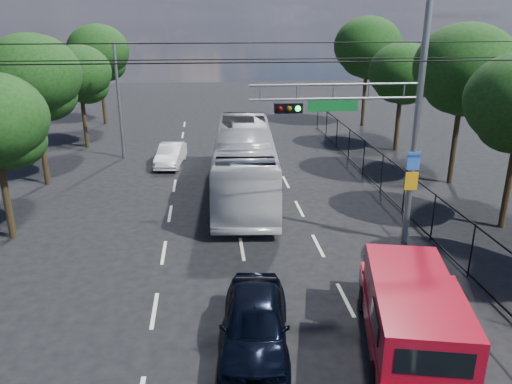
{
  "coord_description": "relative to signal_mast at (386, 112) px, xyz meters",
  "views": [
    {
      "loc": [
        -1.24,
        -9.45,
        8.53
      ],
      "look_at": [
        0.41,
        6.67,
        2.8
      ],
      "focal_mm": 35.0,
      "sensor_mm": 36.0,
      "label": 1
    }
  ],
  "objects": [
    {
      "name": "tree_right_e",
      "position": [
        6.33,
        22.03,
        0.69
      ],
      "size": [
        5.28,
        5.28,
        8.58
      ],
      "color": "black",
      "rests_on": "ground"
    },
    {
      "name": "streetlight_left",
      "position": [
        -11.62,
        14.01,
        -1.3
      ],
      "size": [
        2.09,
        0.22,
        7.08
      ],
      "color": "slate",
      "rests_on": "ground"
    },
    {
      "name": "red_pickup",
      "position": [
        -1.35,
        -6.69,
        -4.07
      ],
      "size": [
        3.35,
        6.23,
        2.21
      ],
      "color": "black",
      "rests_on": "ground"
    },
    {
      "name": "navy_hatchback",
      "position": [
        -5.39,
        -6.08,
        -4.48
      ],
      "size": [
        2.31,
        4.68,
        1.53
      ],
      "primitive_type": "imported",
      "rotation": [
        0.0,
        0.0,
        -0.11
      ],
      "color": "black",
      "rests_on": "ground"
    },
    {
      "name": "white_van",
      "position": [
        -8.68,
        12.0,
        -4.61
      ],
      "size": [
        1.84,
        4.0,
        1.27
      ],
      "primitive_type": "imported",
      "rotation": [
        0.0,
        0.0,
        -0.13
      ],
      "color": "white",
      "rests_on": "ground"
    },
    {
      "name": "utility_wires",
      "position": [
        -5.28,
        0.84,
        1.99
      ],
      "size": [
        22.0,
        5.04,
        0.74
      ],
      "color": "black",
      "rests_on": "ground"
    },
    {
      "name": "signal_mast",
      "position": [
        0.0,
        0.0,
        0.0
      ],
      "size": [
        6.43,
        0.39,
        9.5
      ],
      "color": "slate",
      "rests_on": "ground"
    },
    {
      "name": "tree_right_c",
      "position": [
        6.53,
        7.03,
        0.49
      ],
      "size": [
        5.1,
        5.1,
        8.29
      ],
      "color": "black",
      "rests_on": "ground"
    },
    {
      "name": "tree_left_d",
      "position": [
        -14.67,
        17.03,
        -0.52
      ],
      "size": [
        4.2,
        4.2,
        6.83
      ],
      "color": "black",
      "rests_on": "ground"
    },
    {
      "name": "tree_left_c",
      "position": [
        -15.07,
        9.03,
        0.15
      ],
      "size": [
        4.8,
        4.8,
        7.8
      ],
      "color": "black",
      "rests_on": "ground"
    },
    {
      "name": "fence_right",
      "position": [
        2.32,
        4.18,
        -4.21
      ],
      "size": [
        0.06,
        34.03,
        2.0
      ],
      "color": "black",
      "rests_on": "ground"
    },
    {
      "name": "lane_markings",
      "position": [
        -5.28,
        6.01,
        -5.24
      ],
      "size": [
        6.12,
        38.0,
        0.01
      ],
      "color": "beige",
      "rests_on": "ground"
    },
    {
      "name": "tree_left_e",
      "position": [
        -14.87,
        25.03,
        0.29
      ],
      "size": [
        4.92,
        4.92,
        7.99
      ],
      "color": "black",
      "rests_on": "ground"
    },
    {
      "name": "white_bus",
      "position": [
        -4.67,
        6.41,
        -3.57
      ],
      "size": [
        3.63,
        12.14,
        3.34
      ],
      "primitive_type": "imported",
      "rotation": [
        0.0,
        0.0,
        -0.07
      ],
      "color": "silver",
      "rests_on": "ground"
    },
    {
      "name": "tree_right_d",
      "position": [
        6.13,
        14.03,
        -0.39
      ],
      "size": [
        4.32,
        4.32,
        7.02
      ],
      "color": "black",
      "rests_on": "ground"
    }
  ]
}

